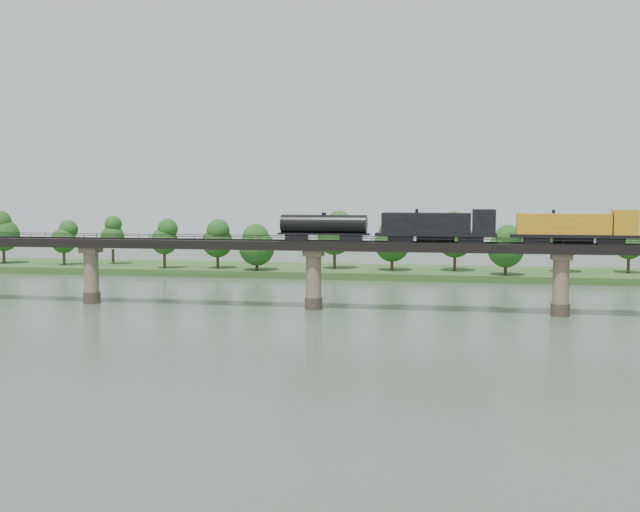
# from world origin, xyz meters

# --- Properties ---
(ground) EXTENTS (400.00, 400.00, 0.00)m
(ground) POSITION_xyz_m (0.00, 0.00, 0.00)
(ground) COLOR #384637
(ground) RESTS_ON ground
(far_bank) EXTENTS (300.00, 24.00, 1.60)m
(far_bank) POSITION_xyz_m (0.00, 85.00, 0.80)
(far_bank) COLOR #2A4F1F
(far_bank) RESTS_ON ground
(bridge) EXTENTS (236.00, 30.00, 11.50)m
(bridge) POSITION_xyz_m (0.00, 30.00, 5.46)
(bridge) COLOR #473A2D
(bridge) RESTS_ON ground
(bridge_superstructure) EXTENTS (220.00, 4.90, 0.75)m
(bridge_superstructure) POSITION_xyz_m (0.00, 30.00, 11.79)
(bridge_superstructure) COLOR black
(bridge_superstructure) RESTS_ON bridge
(far_treeline) EXTENTS (289.06, 17.54, 13.60)m
(far_treeline) POSITION_xyz_m (-8.21, 80.52, 8.83)
(far_treeline) COLOR #382619
(far_treeline) RESTS_ON far_bank
(freight_train) EXTENTS (78.88, 3.07, 5.43)m
(freight_train) POSITION_xyz_m (34.70, 30.00, 14.09)
(freight_train) COLOR black
(freight_train) RESTS_ON bridge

